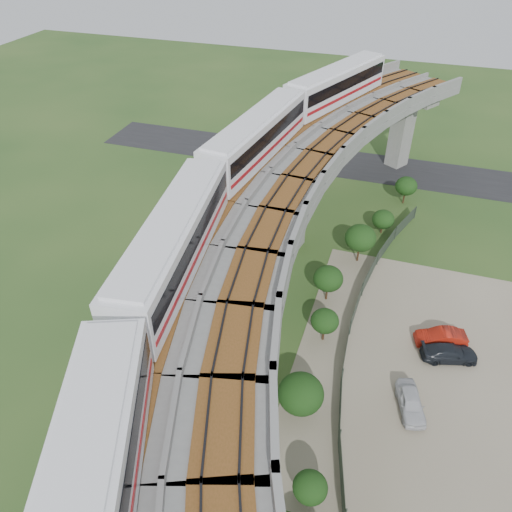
# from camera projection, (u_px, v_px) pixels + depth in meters

# --- Properties ---
(ground) EXTENTS (160.00, 160.00, 0.00)m
(ground) POSITION_uv_depth(u_px,v_px,m) (249.00, 312.00, 41.82)
(ground) COLOR #284D1E
(ground) RESTS_ON ground
(dirt_lot) EXTENTS (18.00, 26.00, 0.04)m
(dirt_lot) POSITION_uv_depth(u_px,v_px,m) (419.00, 370.00, 36.82)
(dirt_lot) COLOR gray
(dirt_lot) RESTS_ON ground
(asphalt_road) EXTENTS (60.00, 8.00, 0.03)m
(asphalt_road) POSITION_uv_depth(u_px,v_px,m) (322.00, 160.00, 64.65)
(asphalt_road) COLOR #232326
(asphalt_road) RESTS_ON ground
(viaduct) EXTENTS (19.58, 73.98, 11.40)m
(viaduct) POSITION_uv_depth(u_px,v_px,m) (299.00, 230.00, 35.44)
(viaduct) COLOR #99968E
(viaduct) RESTS_ON ground
(metro_train) EXTENTS (11.23, 61.34, 3.64)m
(metro_train) POSITION_uv_depth(u_px,v_px,m) (247.00, 189.00, 33.54)
(metro_train) COLOR white
(metro_train) RESTS_ON ground
(fence) EXTENTS (3.87, 38.73, 1.50)m
(fence) POSITION_uv_depth(u_px,v_px,m) (367.00, 331.00, 38.96)
(fence) COLOR #2D382D
(fence) RESTS_ON ground
(tree_0) EXTENTS (2.38, 2.38, 3.16)m
(tree_0) POSITION_uv_depth(u_px,v_px,m) (406.00, 186.00, 54.79)
(tree_0) COLOR #382314
(tree_0) RESTS_ON ground
(tree_1) EXTENTS (2.23, 2.23, 2.58)m
(tree_1) POSITION_uv_depth(u_px,v_px,m) (383.00, 219.00, 50.31)
(tree_1) COLOR #382314
(tree_1) RESTS_ON ground
(tree_2) EXTENTS (2.89, 2.89, 3.87)m
(tree_2) POSITION_uv_depth(u_px,v_px,m) (360.00, 238.00, 45.90)
(tree_2) COLOR #382314
(tree_2) RESTS_ON ground
(tree_3) EXTENTS (2.51, 2.51, 3.37)m
(tree_3) POSITION_uv_depth(u_px,v_px,m) (328.00, 279.00, 41.73)
(tree_3) COLOR #382314
(tree_3) RESTS_ON ground
(tree_4) EXTENTS (2.18, 2.18, 2.96)m
(tree_4) POSITION_uv_depth(u_px,v_px,m) (325.00, 321.00, 38.07)
(tree_4) COLOR #382314
(tree_4) RESTS_ON ground
(tree_5) EXTENTS (3.07, 3.07, 3.22)m
(tree_5) POSITION_uv_depth(u_px,v_px,m) (301.00, 394.00, 32.77)
(tree_5) COLOR #382314
(tree_5) RESTS_ON ground
(tree_6) EXTENTS (2.02, 2.02, 2.47)m
(tree_6) POSITION_uv_depth(u_px,v_px,m) (310.00, 487.00, 28.02)
(tree_6) COLOR #382314
(tree_6) RESTS_ON ground
(car_white) EXTENTS (2.56, 4.09, 1.30)m
(car_white) POSITION_uv_depth(u_px,v_px,m) (411.00, 402.00, 33.69)
(car_white) COLOR silver
(car_white) RESTS_ON dirt_lot
(car_red) EXTENTS (4.14, 2.47, 1.29)m
(car_red) POSITION_uv_depth(u_px,v_px,m) (441.00, 337.00, 38.55)
(car_red) COLOR #AD1D10
(car_red) RESTS_ON dirt_lot
(car_dark) EXTENTS (4.49, 2.80, 1.21)m
(car_dark) POSITION_uv_depth(u_px,v_px,m) (449.00, 353.00, 37.30)
(car_dark) COLOR black
(car_dark) RESTS_ON dirt_lot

